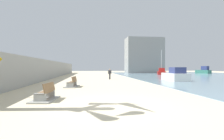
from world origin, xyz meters
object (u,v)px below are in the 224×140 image
at_px(boat_outer, 175,75).
at_px(bench_near, 46,96).
at_px(boat_far_left, 161,72).
at_px(boat_nearest, 203,71).
at_px(person_walking, 110,73).
at_px(bench_far, 72,84).

bearing_deg(boat_outer, bench_near, -139.60).
relative_size(boat_far_left, boat_nearest, 1.33).
height_order(bench_near, person_walking, person_walking).
distance_m(bench_far, person_walking, 10.52).
relative_size(bench_far, person_walking, 1.36).
bearing_deg(boat_nearest, boat_outer, -131.73).
distance_m(boat_far_left, boat_outer, 20.67).
bearing_deg(boat_outer, person_walking, 156.02).
relative_size(bench_near, bench_far, 0.99).
bearing_deg(boat_far_left, bench_near, -123.22).
relative_size(person_walking, boat_outer, 0.37).
height_order(bench_near, boat_nearest, boat_nearest).
bearing_deg(boat_far_left, bench_far, -128.32).
bearing_deg(boat_nearest, boat_far_left, -161.82).
distance_m(boat_far_left, boat_nearest, 16.19).
height_order(boat_nearest, boat_outer, boat_nearest).
bearing_deg(boat_outer, bench_far, -157.25).
height_order(bench_near, bench_far, same).
xyz_separation_m(bench_near, boat_nearest, (36.05, 36.62, 0.60)).
relative_size(bench_far, boat_far_left, 0.34).
height_order(bench_far, boat_nearest, boat_nearest).
relative_size(person_walking, boat_nearest, 0.33).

